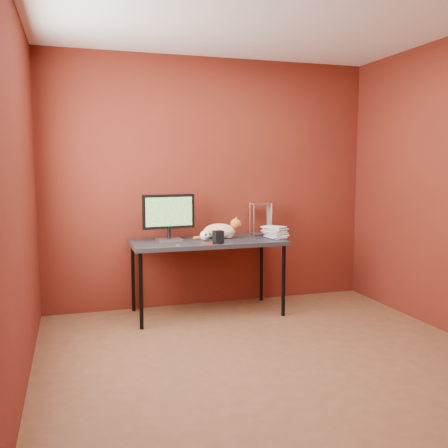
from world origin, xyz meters
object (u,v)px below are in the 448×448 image
object	(u,v)px
desk	(207,245)
speaker	(218,237)
cat	(220,231)
book_stack	(270,173)
skull_mug	(205,235)
monitor	(169,215)

from	to	relation	value
desk	speaker	size ratio (longest dim) A/B	12.23
cat	book_stack	bearing A→B (deg)	4.71
cat	desk	bearing A→B (deg)	-138.24
skull_mug	book_stack	distance (m)	0.90
book_stack	desk	bearing A→B (deg)	172.79
desk	speaker	xyz separation A→B (m)	(0.04, -0.25, 0.11)
desk	monitor	distance (m)	0.48
skull_mug	cat	bearing A→B (deg)	8.32
monitor	speaker	world-z (taller)	monitor
desk	book_stack	xyz separation A→B (m)	(0.63, -0.08, 0.71)
speaker	monitor	bearing A→B (deg)	129.69
desk	monitor	world-z (taller)	monitor
speaker	book_stack	xyz separation A→B (m)	(0.59, 0.17, 0.60)
desk	monitor	size ratio (longest dim) A/B	2.86
desk	book_stack	distance (m)	0.95
desk	skull_mug	xyz separation A→B (m)	(-0.03, -0.05, 0.10)
monitor	book_stack	bearing A→B (deg)	-14.66
cat	skull_mug	xyz separation A→B (m)	(-0.18, -0.10, -0.03)
cat	book_stack	xyz separation A→B (m)	(0.48, -0.14, 0.58)
skull_mug	book_stack	bearing A→B (deg)	-24.27
desk	book_stack	world-z (taller)	book_stack
monitor	book_stack	world-z (taller)	book_stack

